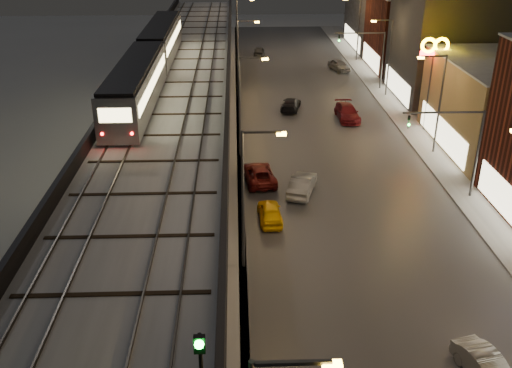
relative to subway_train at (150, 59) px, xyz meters
name	(u,v)px	position (x,y,z in m)	size (l,w,h in m)	color
road_surface	(324,138)	(16.00, 1.39, -8.23)	(17.00, 120.00, 0.06)	#46474D
sidewalk_right	(425,137)	(26.00, 1.39, -8.19)	(4.00, 120.00, 0.14)	#9FA1A8
under_viaduct_pavement	(185,140)	(2.50, 1.39, -8.23)	(11.00, 120.00, 0.06)	#9FA1A8
elevated_viaduct	(179,93)	(2.50, -1.76, -2.64)	(9.00, 100.00, 6.30)	black
viaduct_trackbed	(178,85)	(2.49, -1.64, -1.87)	(8.40, 100.00, 0.32)	#B2B7C1
viaduct_parapet_streetside	(228,79)	(6.85, -1.61, -1.41)	(0.30, 100.00, 1.10)	black
viaduct_parapet_far	(128,80)	(-1.85, -1.61, -1.41)	(0.30, 100.00, 1.10)	black
building_c	(511,106)	(32.49, -1.61, -4.18)	(12.20, 15.20, 8.16)	#947B4F
building_d	(455,38)	(32.49, 14.39, -1.18)	(12.20, 13.20, 14.16)	#2B2C31
building_e	(417,32)	(32.49, 28.39, -3.18)	(12.20, 12.20, 10.16)	#561D12
building_f	(391,12)	(32.49, 42.39, -2.68)	(12.20, 16.20, 11.16)	#38383B
streetlight_left_1	(247,191)	(8.07, -20.61, -3.02)	(2.57, 0.28, 9.00)	#38383A
streetlight_left_2	(243,100)	(8.07, -2.61, -3.02)	(2.57, 0.28, 9.00)	#38383A
streetlight_right_2	(438,98)	(25.23, -2.61, -3.02)	(2.56, 0.28, 9.00)	#38383A
streetlight_left_3	(240,54)	(8.07, 15.39, -3.02)	(2.57, 0.28, 9.00)	#38383A
streetlight_right_3	(388,52)	(25.23, 15.39, -3.02)	(2.56, 0.28, 9.00)	#38383A
streetlight_left_4	(239,26)	(8.07, 33.39, -3.02)	(2.57, 0.28, 9.00)	#38383A
streetlight_right_4	(357,25)	(25.23, 33.39, -3.02)	(2.56, 0.28, 9.00)	#38383A
traffic_light_rig_a	(464,143)	(24.34, -11.61, -3.76)	(6.10, 0.34, 7.00)	#38383A
traffic_light_rig_b	(374,53)	(24.34, 18.39, -3.76)	(6.10, 0.34, 7.00)	#38383A
subway_train	(150,59)	(0.00, 0.00, 0.00)	(2.76, 33.21, 3.30)	gray
rail_signal	(201,361)	(6.40, -38.28, 0.51)	(0.35, 0.43, 3.03)	black
car_taxi	(270,213)	(9.78, -14.88, -7.58)	(1.60, 3.98, 1.36)	#FEBF07
car_near_white	(302,185)	(12.54, -10.57, -7.49)	(1.61, 4.63, 1.53)	gray
car_mid_silver	(259,174)	(9.28, -8.33, -7.56)	(2.31, 5.01, 1.39)	maroon
car_mid_dark	(291,105)	(13.58, 10.34, -7.60)	(1.85, 4.54, 1.32)	black
car_far_white	(259,51)	(11.18, 37.33, -7.61)	(1.53, 3.81, 1.30)	#424343
car_onc_white	(347,113)	(19.26, 6.84, -7.50)	(2.12, 5.21, 1.51)	maroon
car_onc_red	(339,66)	(21.90, 27.49, -7.51)	(1.76, 4.38, 1.49)	gray
sign_mcdonalds	(434,57)	(26.50, 3.41, -0.81)	(2.76, 0.41, 9.29)	#38383A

